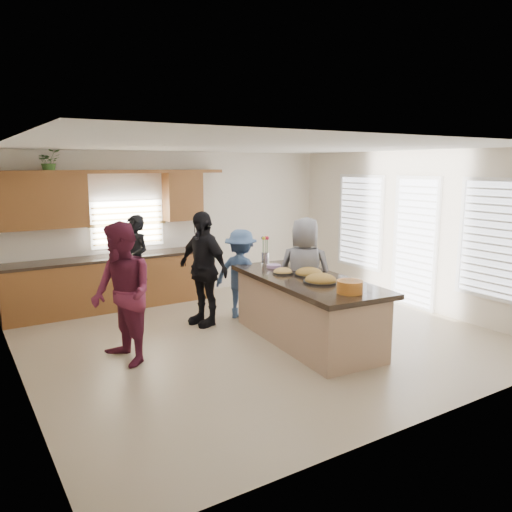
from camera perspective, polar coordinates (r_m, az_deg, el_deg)
floor at (r=7.59m, az=0.44°, el=-9.21°), size 6.50×6.50×0.00m
room_shell at (r=7.19m, az=0.46°, el=5.23°), size 6.52×6.02×2.81m
back_cabinetry at (r=9.23m, az=-16.61°, el=-0.27°), size 4.08×0.66×2.46m
right_wall_glazing at (r=9.29m, az=17.93°, el=2.41°), size 0.06×4.00×2.25m
island at (r=7.32m, az=5.76°, el=-6.29°), size 1.38×2.79×0.95m
platter_front at (r=6.92m, az=7.41°, el=-2.80°), size 0.48×0.48×0.20m
platter_mid at (r=7.35m, az=6.07°, el=-2.00°), size 0.44×0.44×0.18m
platter_back at (r=7.43m, az=3.09°, el=-1.83°), size 0.31×0.31×0.13m
salad_bowl at (r=6.40m, az=10.67°, el=-3.41°), size 0.33×0.33×0.16m
clear_cup at (r=6.50m, az=12.88°, el=-3.60°), size 0.07×0.07×0.11m
plate_stack at (r=7.87m, az=2.04°, el=-1.16°), size 0.23×0.23×0.05m
flower_vase at (r=8.20m, az=1.07°, el=0.80°), size 0.14×0.14×0.45m
potted_plant at (r=8.99m, az=-22.55°, el=9.93°), size 0.38×0.34×0.40m
woman_left_back at (r=9.22m, az=-13.54°, el=-0.59°), size 0.55×0.70×1.68m
woman_left_mid at (r=6.58m, az=-15.05°, el=-4.23°), size 0.83×0.99×1.85m
woman_left_front at (r=8.00m, az=-6.10°, el=-1.43°), size 0.70×1.15×1.84m
woman_right_back at (r=8.34m, az=-1.72°, el=-2.07°), size 1.00×1.12×1.50m
woman_right_front at (r=7.76m, az=5.57°, el=-2.05°), size 1.00×1.01×1.77m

